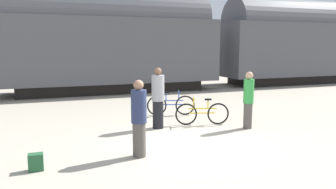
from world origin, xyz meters
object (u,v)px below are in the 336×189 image
object	(u,v)px
person_in_green	(248,100)
backpack	(36,162)
freight_train	(111,39)
person_in_grey	(158,98)
bicycle_blue	(171,105)
bicycle_yellow	(202,113)
person_in_navy	(139,119)

from	to	relation	value
person_in_green	backpack	world-z (taller)	person_in_green
backpack	person_in_green	bearing A→B (deg)	13.70
freight_train	person_in_grey	size ratio (longest dim) A/B	19.79
bicycle_blue	bicycle_yellow	xyz separation A→B (m)	(0.41, -1.65, -0.01)
bicycle_blue	person_in_green	distance (m)	2.95
freight_train	bicycle_blue	bearing A→B (deg)	-82.76
freight_train	backpack	xyz separation A→B (m)	(-3.47, -10.51, -2.57)
bicycle_yellow	person_in_green	size ratio (longest dim) A/B	0.96
bicycle_blue	person_in_navy	size ratio (longest dim) A/B	0.96
bicycle_blue	backpack	xyz separation A→B (m)	(-4.30, -3.92, -0.20)
freight_train	bicycle_yellow	distance (m)	8.67
person_in_navy	person_in_green	bearing A→B (deg)	144.07
freight_train	person_in_grey	xyz separation A→B (m)	(-0.17, -8.17, -1.84)
person_in_navy	person_in_green	xyz separation A→B (m)	(3.66, 1.31, 0.00)
bicycle_blue	person_in_navy	distance (m)	4.43
person_in_grey	person_in_green	distance (m)	2.65
backpack	freight_train	bearing A→B (deg)	71.74
freight_train	bicycle_blue	size ratio (longest dim) A/B	21.70
bicycle_blue	bicycle_yellow	world-z (taller)	bicycle_blue
person_in_green	bicycle_yellow	bearing A→B (deg)	-68.33
freight_train	bicycle_blue	distance (m)	7.05
bicycle_blue	backpack	size ratio (longest dim) A/B	4.82
person_in_green	person_in_navy	bearing A→B (deg)	-9.82
freight_train	person_in_navy	distance (m)	10.67
bicycle_blue	person_in_green	bearing A→B (deg)	-59.54
freight_train	backpack	size ratio (longest dim) A/B	104.64
person_in_green	backpack	size ratio (longest dim) A/B	4.94
person_in_navy	backpack	world-z (taller)	person_in_navy
bicycle_blue	person_in_grey	distance (m)	1.95
bicycle_blue	person_in_grey	world-z (taller)	person_in_grey
person_in_grey	bicycle_blue	bearing A→B (deg)	61.87
person_in_grey	backpack	size ratio (longest dim) A/B	5.29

